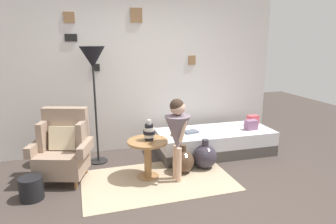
{
  "coord_description": "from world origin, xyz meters",
  "views": [
    {
      "loc": [
        -1.1,
        -3.09,
        1.9
      ],
      "look_at": [
        0.15,
        0.95,
        0.85
      ],
      "focal_mm": 32.3,
      "sensor_mm": 36.0,
      "label": 1
    }
  ],
  "objects_px": {
    "daybed": "(215,142)",
    "demijohn_far": "(205,156)",
    "side_table": "(148,151)",
    "floor_lamp": "(93,63)",
    "armchair": "(63,148)",
    "person_child": "(177,129)",
    "vase_striped": "(149,132)",
    "demijohn_near": "(183,161)",
    "book_on_daybed": "(191,132)",
    "magazine_basket": "(31,188)"
  },
  "relations": [
    {
      "from": "daybed",
      "to": "book_on_daybed",
      "type": "relative_size",
      "value": 8.72
    },
    {
      "from": "armchair",
      "to": "magazine_basket",
      "type": "relative_size",
      "value": 3.46
    },
    {
      "from": "book_on_daybed",
      "to": "demijohn_far",
      "type": "bearing_deg",
      "value": -86.29
    },
    {
      "from": "armchair",
      "to": "vase_striped",
      "type": "relative_size",
      "value": 3.4
    },
    {
      "from": "vase_striped",
      "to": "demijohn_far",
      "type": "distance_m",
      "value": 0.98
    },
    {
      "from": "side_table",
      "to": "book_on_daybed",
      "type": "xyz_separation_m",
      "value": [
        0.85,
        0.55,
        0.03
      ]
    },
    {
      "from": "demijohn_far",
      "to": "armchair",
      "type": "bearing_deg",
      "value": 172.99
    },
    {
      "from": "armchair",
      "to": "floor_lamp",
      "type": "distance_m",
      "value": 1.28
    },
    {
      "from": "daybed",
      "to": "magazine_basket",
      "type": "distance_m",
      "value": 2.84
    },
    {
      "from": "vase_striped",
      "to": "demijohn_far",
      "type": "xyz_separation_m",
      "value": [
        0.85,
        0.05,
        -0.48
      ]
    },
    {
      "from": "armchair",
      "to": "daybed",
      "type": "bearing_deg",
      "value": 5.97
    },
    {
      "from": "magazine_basket",
      "to": "book_on_daybed",
      "type": "bearing_deg",
      "value": 17.01
    },
    {
      "from": "armchair",
      "to": "demijohn_near",
      "type": "bearing_deg",
      "value": -10.27
    },
    {
      "from": "person_child",
      "to": "demijohn_near",
      "type": "relative_size",
      "value": 2.73
    },
    {
      "from": "armchair",
      "to": "book_on_daybed",
      "type": "relative_size",
      "value": 4.41
    },
    {
      "from": "daybed",
      "to": "magazine_basket",
      "type": "bearing_deg",
      "value": -165.65
    },
    {
      "from": "floor_lamp",
      "to": "demijohn_far",
      "type": "height_order",
      "value": "floor_lamp"
    },
    {
      "from": "demijohn_far",
      "to": "demijohn_near",
      "type": "bearing_deg",
      "value": -172.41
    },
    {
      "from": "demijohn_far",
      "to": "magazine_basket",
      "type": "distance_m",
      "value": 2.36
    },
    {
      "from": "demijohn_near",
      "to": "demijohn_far",
      "type": "height_order",
      "value": "demijohn_far"
    },
    {
      "from": "book_on_daybed",
      "to": "magazine_basket",
      "type": "height_order",
      "value": "book_on_daybed"
    },
    {
      "from": "armchair",
      "to": "side_table",
      "type": "distance_m",
      "value": 1.14
    },
    {
      "from": "person_child",
      "to": "armchair",
      "type": "bearing_deg",
      "value": 160.42
    },
    {
      "from": "armchair",
      "to": "side_table",
      "type": "relative_size",
      "value": 1.76
    },
    {
      "from": "daybed",
      "to": "demijohn_far",
      "type": "height_order",
      "value": "demijohn_far"
    },
    {
      "from": "daybed",
      "to": "floor_lamp",
      "type": "relative_size",
      "value": 1.08
    },
    {
      "from": "armchair",
      "to": "demijohn_far",
      "type": "xyz_separation_m",
      "value": [
        1.98,
        -0.24,
        -0.26
      ]
    },
    {
      "from": "floor_lamp",
      "to": "magazine_basket",
      "type": "xyz_separation_m",
      "value": [
        -0.86,
        -0.92,
        -1.4
      ]
    },
    {
      "from": "armchair",
      "to": "vase_striped",
      "type": "distance_m",
      "value": 1.18
    },
    {
      "from": "side_table",
      "to": "floor_lamp",
      "type": "distance_m",
      "value": 1.51
    },
    {
      "from": "side_table",
      "to": "daybed",
      "type": "bearing_deg",
      "value": 23.21
    },
    {
      "from": "floor_lamp",
      "to": "person_child",
      "type": "distance_m",
      "value": 1.59
    },
    {
      "from": "floor_lamp",
      "to": "magazine_basket",
      "type": "height_order",
      "value": "floor_lamp"
    },
    {
      "from": "daybed",
      "to": "vase_striped",
      "type": "distance_m",
      "value": 1.44
    },
    {
      "from": "magazine_basket",
      "to": "vase_striped",
      "type": "bearing_deg",
      "value": 6.2
    },
    {
      "from": "vase_striped",
      "to": "book_on_daybed",
      "type": "xyz_separation_m",
      "value": [
        0.82,
        0.55,
        -0.24
      ]
    },
    {
      "from": "vase_striped",
      "to": "book_on_daybed",
      "type": "height_order",
      "value": "vase_striped"
    },
    {
      "from": "demijohn_near",
      "to": "armchair",
      "type": "bearing_deg",
      "value": 169.73
    },
    {
      "from": "side_table",
      "to": "demijohn_near",
      "type": "bearing_deg",
      "value": 0.89
    },
    {
      "from": "armchair",
      "to": "person_child",
      "type": "distance_m",
      "value": 1.56
    },
    {
      "from": "vase_striped",
      "to": "daybed",
      "type": "bearing_deg",
      "value": 23.38
    },
    {
      "from": "side_table",
      "to": "armchair",
      "type": "bearing_deg",
      "value": 164.71
    },
    {
      "from": "daybed",
      "to": "side_table",
      "type": "bearing_deg",
      "value": -156.79
    },
    {
      "from": "side_table",
      "to": "demijohn_far",
      "type": "xyz_separation_m",
      "value": [
        0.88,
        0.06,
        -0.2
      ]
    },
    {
      "from": "demijohn_near",
      "to": "person_child",
      "type": "bearing_deg",
      "value": -126.02
    },
    {
      "from": "demijohn_near",
      "to": "demijohn_far",
      "type": "distance_m",
      "value": 0.37
    },
    {
      "from": "book_on_daybed",
      "to": "magazine_basket",
      "type": "distance_m",
      "value": 2.44
    },
    {
      "from": "armchair",
      "to": "demijohn_far",
      "type": "distance_m",
      "value": 2.01
    },
    {
      "from": "side_table",
      "to": "floor_lamp",
      "type": "height_order",
      "value": "floor_lamp"
    },
    {
      "from": "daybed",
      "to": "book_on_daybed",
      "type": "height_order",
      "value": "book_on_daybed"
    }
  ]
}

